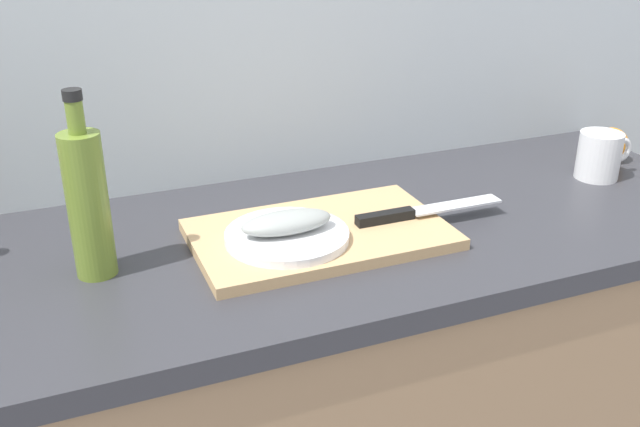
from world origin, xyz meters
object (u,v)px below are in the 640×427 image
Objects in this scene: fish_fillet at (287,222)px; cutting_board at (320,234)px; coffee_mug_1 at (600,155)px; chef_knife at (412,213)px; olive_oil_bottle at (88,202)px; white_plate at (287,236)px.

cutting_board is at bearing 15.14° from fish_fillet.
cutting_board is at bearing -175.38° from coffee_mug_1.
fish_fillet reaches higher than chef_knife.
chef_knife is at bearing -171.97° from coffee_mug_1.
cutting_board is 1.47× the size of olive_oil_bottle.
chef_knife is (0.17, -0.02, 0.02)m from cutting_board.
fish_fillet is 0.54× the size of chef_knife.
white_plate is 0.70× the size of olive_oil_bottle.
cutting_board is 1.52× the size of chef_knife.
white_plate reaches higher than cutting_board.
olive_oil_bottle is at bearing -178.27° from coffee_mug_1.
olive_oil_bottle is at bearing 172.55° from fish_fillet.
chef_knife is (0.24, 0.00, -0.02)m from fish_fillet.
cutting_board is 0.17m from chef_knife.
chef_knife is at bearing -5.11° from cutting_board.
olive_oil_bottle is at bearing 172.55° from white_plate.
coffee_mug_1 is (0.49, 0.07, 0.02)m from chef_knife.
coffee_mug_1 is at bearing 5.62° from fish_fillet.
fish_fillet is 0.24m from chef_knife.
fish_fillet is at bearing -178.86° from chef_knife.
chef_knife is (0.24, 0.00, 0.00)m from white_plate.
cutting_board is 3.42× the size of coffee_mug_1.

